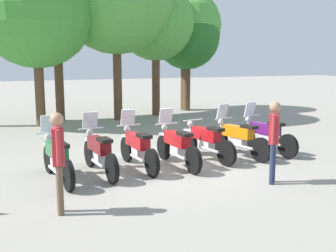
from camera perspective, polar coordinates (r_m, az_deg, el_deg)
name	(u,v)px	position (r m, az deg, el deg)	size (l,w,h in m)	color
ground_plane	(175,165)	(10.28, 1.03, -5.39)	(80.00, 80.00, 0.00)	gray
motorcycle_0	(57,157)	(9.17, -15.16, -4.22)	(0.62, 2.18, 1.37)	black
motorcycle_1	(99,152)	(9.51, -9.54, -3.53)	(0.62, 2.19, 1.37)	black
motorcycle_2	(138,147)	(9.87, -4.24, -2.94)	(0.62, 2.19, 1.37)	black
motorcycle_3	(177,145)	(10.06, 1.22, -2.68)	(0.62, 2.19, 1.37)	black
motorcycle_4	(206,140)	(10.74, 5.28, -2.02)	(0.71, 2.16, 0.99)	black
motorcycle_5	(238,137)	(11.19, 9.65, -1.56)	(0.77, 2.15, 1.37)	black
motorcycle_6	(265,134)	(11.82, 13.30, -1.10)	(0.71, 2.16, 1.37)	black
person_0	(58,155)	(7.14, -14.97, -3.90)	(0.24, 0.40, 1.74)	brown
person_1	(274,136)	(8.85, 14.47, -1.29)	(0.32, 0.35, 1.75)	#232D4C
tree_1	(35,9)	(16.57, -17.90, 15.15)	(4.38, 4.38, 6.60)	brown
tree_2	(56,10)	(17.81, -15.27, 15.26)	(3.47, 3.47, 6.29)	brown
tree_4	(156,22)	(18.92, -1.73, 14.18)	(3.46, 3.46, 5.94)	brown
tree_5	(187,37)	(20.59, 2.65, 12.22)	(3.20, 3.20, 5.24)	brown
tree_6	(185,26)	(20.90, 2.31, 13.69)	(3.61, 3.61, 5.99)	brown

